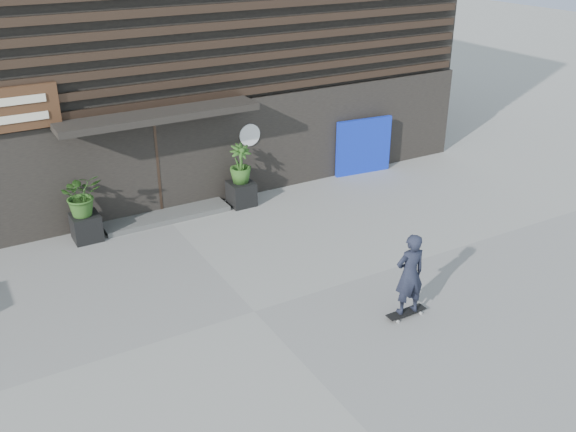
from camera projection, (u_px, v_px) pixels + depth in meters
ground at (254, 311)px, 11.56m from camera, size 80.00×80.00×0.00m
entrance_step at (166, 216)px, 15.14m from camera, size 3.00×0.80×0.12m
planter_pot_left at (86, 227)px, 14.03m from camera, size 0.60×0.60×0.60m
bamboo_left at (81, 195)px, 13.70m from camera, size 0.86×0.75×0.96m
planter_pot_right at (241, 194)px, 15.74m from camera, size 0.60×0.60×0.60m
bamboo_right at (240, 164)px, 15.41m from camera, size 0.54×0.54×0.96m
blue_tarp at (363, 146)px, 17.53m from camera, size 1.66×0.28×1.55m
building at (88, 17)px, 17.69m from camera, size 18.00×11.00×8.00m
skateboarder at (410, 275)px, 11.06m from camera, size 0.78×0.43×1.63m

